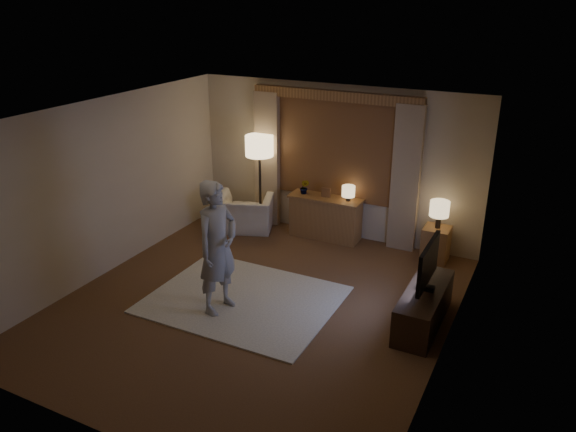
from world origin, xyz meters
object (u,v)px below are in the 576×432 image
Objects in this scene: sideboard at (325,218)px; side_table at (436,244)px; tv_stand at (424,307)px; armchair at (245,213)px; person at (217,247)px.

sideboard is 2.14× the size of side_table.
tv_stand is at bearing -41.70° from sideboard.
armchair is (-1.41, -0.31, -0.03)m from sideboard.
tv_stand is at bearing 134.49° from armchair.
person reaches higher than tv_stand.
sideboard is 0.67× the size of person.
side_table is 1.93m from tv_stand.
sideboard is 0.86× the size of tv_stand.
sideboard is at bearing 178.50° from side_table.
tv_stand is (3.61, -1.65, -0.07)m from armchair.
armchair is at bearing 155.48° from tv_stand.
person is (-2.51, -0.86, 0.67)m from tv_stand.
sideboard is 1.91m from side_table.
tv_stand is 0.78× the size of person.
armchair is 3.33m from side_table.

